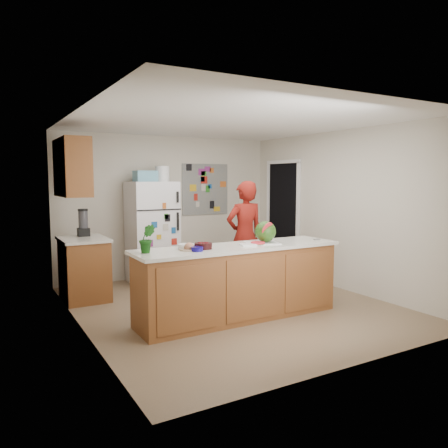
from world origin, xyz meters
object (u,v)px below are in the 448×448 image
refrigerator (152,232)px  person (245,236)px  watermelon (265,232)px  cherry_bowl (203,246)px

refrigerator → person: 1.64m
person → watermelon: (-0.38, -1.09, 0.21)m
refrigerator → cherry_bowl: bearing=-95.9°
person → cherry_bowl: person is taller
person → cherry_bowl: size_ratio=8.30×
refrigerator → cherry_bowl: (-0.25, -2.38, 0.11)m
refrigerator → cherry_bowl: size_ratio=8.23×
refrigerator → watermelon: (0.67, -2.35, 0.22)m
watermelon → cherry_bowl: (-0.91, -0.03, -0.11)m
refrigerator → watermelon: 2.46m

